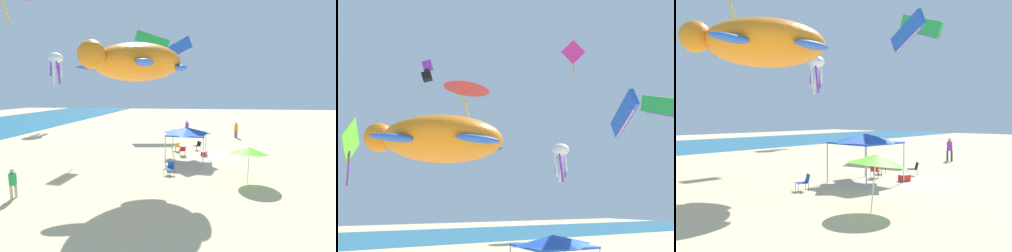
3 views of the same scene
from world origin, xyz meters
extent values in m
cube|color=teal|center=(0.00, 34.13, 0.01)|extent=(120.00, 21.24, 0.02)
cube|color=blue|center=(-2.24, 1.94, 2.19)|extent=(3.40, 3.18, 0.10)
pyramid|color=blue|center=(-2.24, 1.94, 2.46)|extent=(3.34, 3.11, 0.45)
cube|color=#E02D9E|center=(9.33, 13.17, 18.66)|extent=(2.14, 1.18, 2.38)
cylinder|color=orange|center=(9.33, 13.17, 17.28)|extent=(0.09, 0.09, 1.70)
cube|color=green|center=(14.80, 7.88, 12.71)|extent=(1.59, 5.35, 3.23)
cube|color=purple|center=(14.80, 7.88, 12.02)|extent=(1.04, 4.07, 1.82)
ellipsoid|color=white|center=(15.07, 22.81, 10.56)|extent=(2.15, 2.15, 1.57)
cylinder|color=white|center=(15.34, 22.17, 8.98)|extent=(0.34, 0.46, 2.30)
cylinder|color=purple|center=(15.76, 22.73, 8.66)|extent=(0.54, 0.29, 2.93)
cylinder|color=white|center=(15.48, 23.37, 8.34)|extent=(0.46, 0.54, 3.56)
cylinder|color=purple|center=(14.79, 23.45, 8.98)|extent=(0.34, 0.46, 2.30)
cylinder|color=white|center=(14.37, 22.89, 8.66)|extent=(0.54, 0.29, 2.93)
cylinder|color=purple|center=(14.65, 22.25, 8.34)|extent=(0.46, 0.54, 3.56)
cone|color=red|center=(-0.02, 17.52, 14.95)|extent=(5.57, 5.53, 1.32)
cylinder|color=yellow|center=(0.56, 19.18, 13.51)|extent=(1.03, 0.49, 3.13)
cube|color=purple|center=(-1.51, 25.33, 19.22)|extent=(1.56, 1.44, 1.18)
cube|color=black|center=(-1.51, 25.33, 17.97)|extent=(1.56, 1.44, 1.18)
ellipsoid|color=orange|center=(-6.82, 4.67, 7.22)|extent=(7.58, 7.25, 2.62)
sphere|color=orange|center=(-9.58, 6.46, 7.38)|extent=(1.48, 1.48, 1.48)
ellipsoid|color=blue|center=(-9.36, 3.77, 6.97)|extent=(2.40, 1.20, 0.33)
ellipsoid|color=blue|center=(-7.03, 7.36, 6.97)|extent=(1.55, 2.47, 0.33)
ellipsoid|color=blue|center=(-6.06, 2.21, 6.97)|extent=(2.40, 1.20, 0.33)
ellipsoid|color=blue|center=(-4.27, 4.97, 6.97)|extent=(1.55, 2.47, 0.33)
cube|color=#66D82D|center=(-9.77, 16.42, 8.70)|extent=(1.67, 3.25, 3.59)
cylinder|color=purple|center=(-9.77, 16.42, 6.63)|extent=(0.13, 0.13, 2.55)
cube|color=blue|center=(5.10, 3.70, 9.79)|extent=(2.00, 3.86, 2.49)
cube|color=pink|center=(5.10, 3.70, 9.26)|extent=(1.50, 2.88, 1.40)
camera|label=1|loc=(-22.59, 0.89, 5.50)|focal=27.64mm
camera|label=2|loc=(-12.94, -12.17, 4.20)|focal=38.46mm
camera|label=3|loc=(-18.29, -10.09, 3.61)|focal=39.21mm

